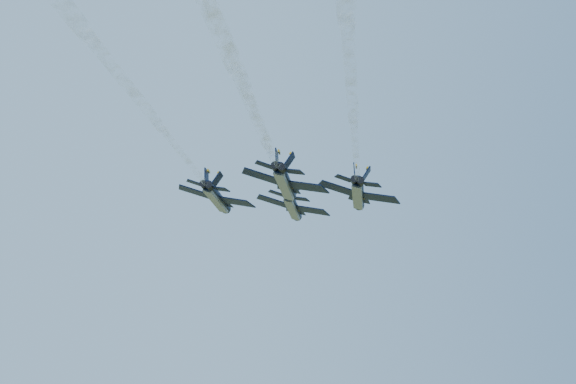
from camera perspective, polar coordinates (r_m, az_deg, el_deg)
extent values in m
cylinder|color=black|center=(110.15, 0.46, -1.31)|extent=(6.23, 13.12, 2.08)
cone|color=black|center=(117.82, 0.95, -2.02)|extent=(2.81, 3.11, 2.08)
ellipsoid|color=black|center=(113.51, 0.75, -1.36)|extent=(1.87, 2.63, 1.05)
cube|color=gray|center=(110.05, 0.37, -1.62)|extent=(5.29, 11.67, 0.84)
cube|color=black|center=(109.99, -1.28, -0.85)|extent=(5.63, 3.26, 1.74)
cube|color=#E6A90C|center=(111.64, -1.13, -0.97)|extent=(5.43, 0.43, 1.73)
cube|color=black|center=(108.82, 2.09, -1.71)|extent=(6.37, 5.89, 1.74)
cube|color=#E6A90C|center=(110.49, 2.19, -1.82)|extent=(4.55, 3.54, 1.73)
cube|color=black|center=(104.44, -1.07, -0.38)|extent=(2.60, 1.72, 0.84)
cube|color=black|center=(103.68, 1.12, -0.94)|extent=(2.94, 2.85, 0.84)
cube|color=black|center=(105.09, -0.16, 0.10)|extent=(0.95, 2.15, 2.58)
cube|color=black|center=(104.79, 0.72, -0.12)|extent=(2.19, 2.57, 2.23)
cylinder|color=black|center=(103.43, -0.28, -0.58)|extent=(1.66, 1.56, 1.35)
cylinder|color=black|center=(103.27, 0.19, -0.70)|extent=(1.66, 1.56, 1.35)
cylinder|color=black|center=(103.44, -6.31, -0.52)|extent=(6.23, 13.12, 2.08)
cone|color=black|center=(110.94, -5.33, -1.33)|extent=(2.81, 3.11, 2.08)
ellipsoid|color=black|center=(106.72, -5.79, -0.60)|extent=(1.87, 2.63, 1.05)
cube|color=gray|center=(103.36, -6.41, -0.86)|extent=(5.29, 11.67, 0.84)
cube|color=black|center=(103.70, -8.16, -0.03)|extent=(5.63, 3.26, 1.74)
cube|color=#E6A90C|center=(105.30, -7.89, -0.17)|extent=(5.43, 0.43, 1.73)
cube|color=black|center=(101.76, -4.67, -0.94)|extent=(6.37, 5.89, 1.74)
cube|color=#E6A90C|center=(103.39, -4.45, -1.07)|extent=(4.55, 3.54, 1.73)
cube|color=black|center=(98.16, -8.32, 0.51)|extent=(2.60, 1.72, 0.84)
cube|color=black|center=(96.89, -6.06, -0.07)|extent=(2.94, 2.85, 0.84)
cube|color=black|center=(98.61, -7.31, 1.02)|extent=(0.95, 2.15, 2.58)
cube|color=black|center=(98.10, -6.40, 0.79)|extent=(2.19, 2.57, 2.23)
cylinder|color=black|center=(96.97, -7.56, 0.32)|extent=(1.66, 1.56, 1.35)
cylinder|color=black|center=(96.70, -7.07, 0.19)|extent=(1.66, 1.56, 1.35)
cylinder|color=black|center=(100.46, 6.29, -0.17)|extent=(6.23, 13.12, 2.08)
cone|color=black|center=(108.16, 6.41, -1.03)|extent=(2.81, 3.11, 2.08)
ellipsoid|color=black|center=(103.86, 6.41, -0.27)|extent=(1.87, 2.63, 1.05)
cube|color=gray|center=(100.33, 6.19, -0.52)|extent=(5.29, 11.67, 0.84)
cube|color=black|center=(99.99, 4.39, 0.33)|extent=(5.63, 3.26, 1.74)
cube|color=#E6A90C|center=(101.65, 4.46, 0.18)|extent=(5.43, 0.43, 1.73)
cube|color=black|center=(99.45, 8.14, -0.59)|extent=(6.37, 5.89, 1.74)
cube|color=#E6A90C|center=(101.12, 8.15, -0.73)|extent=(4.55, 3.54, 1.73)
cube|color=black|center=(94.52, 4.96, 0.92)|extent=(2.60, 1.72, 0.84)
cube|color=black|center=(94.17, 7.40, 0.31)|extent=(2.94, 2.85, 0.84)
cube|color=black|center=(95.37, 5.91, 1.44)|extent=(0.95, 2.15, 2.58)
cube|color=black|center=(95.23, 6.89, 1.20)|extent=(2.19, 2.57, 2.23)
cylinder|color=black|center=(93.67, 5.88, 0.72)|extent=(1.66, 1.56, 1.35)
cylinder|color=black|center=(93.59, 6.41, 0.59)|extent=(1.66, 1.56, 1.35)
cylinder|color=black|center=(92.22, -0.24, 0.84)|extent=(6.23, 13.12, 2.08)
cone|color=black|center=(99.83, 0.39, -0.17)|extent=(2.81, 3.11, 2.08)
ellipsoid|color=black|center=(95.58, 0.13, 0.70)|extent=(1.87, 2.63, 1.05)
cube|color=gray|center=(92.11, -0.35, 0.46)|extent=(5.29, 11.67, 0.84)
cube|color=black|center=(92.15, -2.32, 1.39)|extent=(5.63, 3.26, 1.74)
cube|color=#E6A90C|center=(93.78, -2.13, 1.21)|extent=(5.43, 0.43, 1.73)
cube|color=black|center=(90.84, 1.70, 0.39)|extent=(6.37, 5.89, 1.74)
cube|color=#E6A90C|center=(92.50, 1.83, 0.22)|extent=(4.55, 3.54, 1.73)
cube|color=black|center=(86.63, -2.13, 2.09)|extent=(2.60, 1.72, 0.84)
cube|color=black|center=(85.78, 0.50, 1.45)|extent=(2.94, 2.85, 0.84)
cube|color=black|center=(87.30, -1.03, 2.65)|extent=(0.95, 2.15, 2.58)
cube|color=black|center=(86.95, 0.02, 2.40)|extent=(2.19, 2.57, 2.23)
cylinder|color=black|center=(85.59, -1.19, 1.89)|extent=(1.66, 1.56, 1.35)
cylinder|color=black|center=(85.40, -0.63, 1.75)|extent=(1.66, 1.56, 1.35)
cylinder|color=white|center=(92.95, -0.93, 0.74)|extent=(8.30, 21.55, 1.10)
cylinder|color=white|center=(72.82, -3.46, 4.42)|extent=(8.70, 21.68, 1.52)
cylinder|color=white|center=(53.45, -7.93, 10.81)|extent=(9.16, 21.84, 2.01)
cylinder|color=white|center=(86.78, -9.13, 1.83)|extent=(8.30, 21.55, 1.10)
cylinder|color=white|center=(67.64, -14.32, 6.10)|extent=(8.70, 21.68, 1.52)
cylinder|color=white|center=(50.13, -23.56, 13.38)|extent=(9.16, 21.84, 2.01)
cylinder|color=white|center=(83.19, 5.94, 2.35)|extent=(8.30, 21.55, 1.10)
cylinder|color=white|center=(62.96, 5.26, 7.14)|extent=(8.70, 21.68, 1.52)
cylinder|color=white|center=(43.59, 3.93, 16.31)|extent=(9.16, 21.84, 2.01)
cylinder|color=white|center=(75.25, -2.13, 3.86)|extent=(8.30, 21.55, 1.10)
cylinder|color=white|center=(55.67, -5.91, 9.80)|extent=(8.70, 21.68, 1.52)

